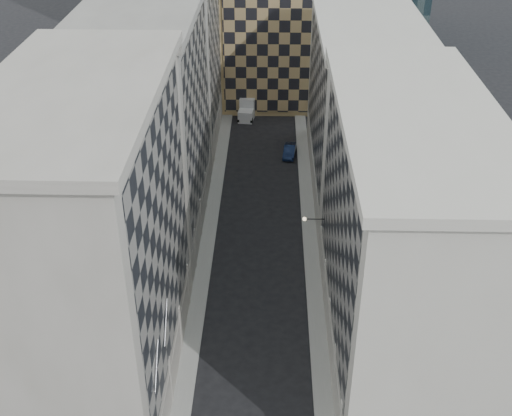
# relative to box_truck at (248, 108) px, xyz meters

# --- Properties ---
(sidewalk_west) EXTENTS (1.50, 100.00, 0.15)m
(sidewalk_west) POSITION_rel_box_truck_xyz_m (-2.94, -30.92, -1.16)
(sidewalk_west) COLOR gray
(sidewalk_west) RESTS_ON ground
(sidewalk_east) EXTENTS (1.50, 100.00, 0.15)m
(sidewalk_east) POSITION_rel_box_truck_xyz_m (7.56, -30.92, -1.16)
(sidewalk_east) COLOR gray
(sidewalk_east) RESTS_ON ground
(bldg_left_a) EXTENTS (10.80, 22.80, 23.70)m
(bldg_left_a) POSITION_rel_box_truck_xyz_m (-8.57, -49.92, 10.59)
(bldg_left_a) COLOR gray
(bldg_left_a) RESTS_ON ground
(bldg_left_b) EXTENTS (10.80, 22.80, 22.70)m
(bldg_left_b) POSITION_rel_box_truck_xyz_m (-8.57, -27.92, 10.09)
(bldg_left_b) COLOR gray
(bldg_left_b) RESTS_ON ground
(bldg_left_c) EXTENTS (10.80, 22.80, 21.70)m
(bldg_left_c) POSITION_rel_box_truck_xyz_m (-8.57, -5.92, 9.59)
(bldg_left_c) COLOR gray
(bldg_left_c) RESTS_ON ground
(bldg_right_a) EXTENTS (10.80, 26.80, 20.70)m
(bldg_right_a) POSITION_rel_box_truck_xyz_m (13.19, -45.92, 9.08)
(bldg_right_a) COLOR beige
(bldg_right_a) RESTS_ON ground
(bldg_right_b) EXTENTS (10.80, 28.80, 19.70)m
(bldg_right_b) POSITION_rel_box_truck_xyz_m (13.20, -18.92, 8.61)
(bldg_right_b) COLOR beige
(bldg_right_b) RESTS_ON ground
(tan_block) EXTENTS (16.80, 14.80, 18.80)m
(tan_block) POSITION_rel_box_truck_xyz_m (4.31, 6.97, 8.20)
(tan_block) COLOR tan
(tan_block) RESTS_ON ground
(flagpoles_left) EXTENTS (0.10, 6.33, 2.33)m
(flagpoles_left) POSITION_rel_box_truck_xyz_m (-3.59, -54.92, 6.76)
(flagpoles_left) COLOR gray
(flagpoles_left) RESTS_ON ground
(bracket_lamp) EXTENTS (1.98, 0.36, 0.36)m
(bracket_lamp) POSITION_rel_box_truck_xyz_m (6.69, -36.92, 4.96)
(bracket_lamp) COLOR black
(bracket_lamp) RESTS_ON ground
(box_truck) EXTENTS (2.65, 5.38, 2.84)m
(box_truck) POSITION_rel_box_truck_xyz_m (0.00, 0.00, 0.00)
(box_truck) COLOR silver
(box_truck) RESTS_ON ground
(dark_car) EXTENTS (1.90, 4.23, 1.35)m
(dark_car) POSITION_rel_box_truck_xyz_m (5.79, -12.35, -0.56)
(dark_car) COLOR #101D3D
(dark_car) RESTS_ON ground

